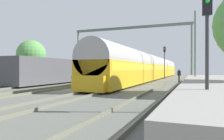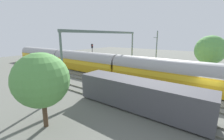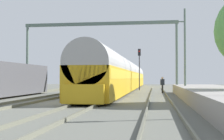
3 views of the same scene
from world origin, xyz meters
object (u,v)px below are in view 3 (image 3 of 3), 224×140
(passenger_train, at_px, (125,75))
(person_crossing, at_px, (162,83))
(catenary_gantry, at_px, (100,39))
(freight_car, at_px, (5,80))
(railway_signal_far, at_px, (139,64))

(passenger_train, height_order, person_crossing, passenger_train)
(catenary_gantry, bearing_deg, freight_car, -125.04)
(freight_car, height_order, railway_signal_far, railway_signal_far)
(freight_car, bearing_deg, passenger_train, 62.84)
(person_crossing, bearing_deg, catenary_gantry, 160.94)
(passenger_train, height_order, railway_signal_far, railway_signal_far)
(person_crossing, bearing_deg, freight_car, -161.48)
(passenger_train, bearing_deg, catenary_gantry, -105.87)
(passenger_train, xyz_separation_m, railway_signal_far, (1.92, -0.50, 1.50))
(person_crossing, distance_m, catenary_gantry, 8.50)
(railway_signal_far, bearing_deg, catenary_gantry, -119.91)
(freight_car, distance_m, person_crossing, 15.95)
(passenger_train, distance_m, person_crossing, 9.48)
(passenger_train, relative_size, catenary_gantry, 2.84)
(passenger_train, xyz_separation_m, catenary_gantry, (-2.16, -7.59, 3.98))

